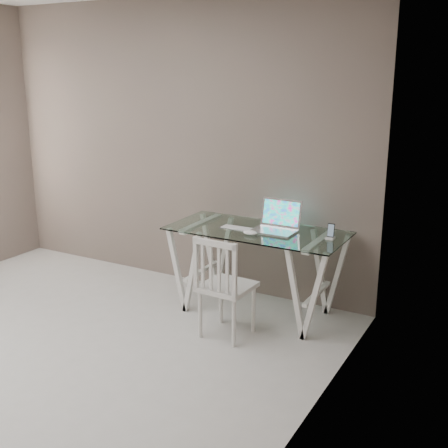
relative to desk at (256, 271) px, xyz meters
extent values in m
cube|color=#6B5D54|center=(-1.06, 0.40, 0.97)|extent=(4.00, 0.02, 2.70)
cube|color=#6B5D54|center=(0.94, -1.85, 0.97)|extent=(0.02, 4.50, 2.70)
cube|color=silver|center=(0.00, 0.00, 0.36)|extent=(1.50, 0.70, 0.01)
cube|color=white|center=(-0.55, 0.00, -0.02)|extent=(0.24, 0.62, 0.72)
cube|color=white|center=(0.55, 0.00, -0.02)|extent=(0.24, 0.62, 0.72)
cube|color=silver|center=(-0.01, -0.50, 0.02)|extent=(0.40, 0.40, 0.04)
cylinder|color=silver|center=(-0.17, -0.64, -0.19)|extent=(0.03, 0.03, 0.39)
cylinder|color=silver|center=(0.14, -0.66, -0.19)|extent=(0.03, 0.03, 0.39)
cylinder|color=silver|center=(-0.16, -0.34, -0.19)|extent=(0.03, 0.03, 0.39)
cylinder|color=silver|center=(0.15, -0.35, -0.19)|extent=(0.03, 0.03, 0.39)
cube|color=silver|center=(-0.02, -0.67, 0.24)|extent=(0.38, 0.04, 0.43)
cube|color=silver|center=(0.15, 0.01, 0.37)|extent=(0.36, 0.25, 0.02)
cube|color=#19D899|center=(0.15, 0.16, 0.49)|extent=(0.36, 0.06, 0.23)
cube|color=silver|center=(-0.16, -0.05, 0.37)|extent=(0.29, 0.12, 0.01)
ellipsoid|color=white|center=(0.02, -0.16, 0.38)|extent=(0.12, 0.07, 0.04)
cube|color=white|center=(0.62, 0.05, 0.37)|extent=(0.07, 0.07, 0.02)
cube|color=black|center=(0.62, 0.05, 0.43)|extent=(0.06, 0.03, 0.11)
camera|label=1|loc=(1.96, -4.09, 1.66)|focal=45.00mm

